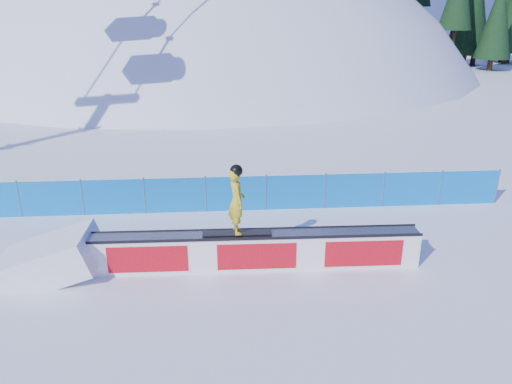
{
  "coord_description": "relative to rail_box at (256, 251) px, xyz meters",
  "views": [
    {
      "loc": [
        1.54,
        -10.91,
        6.68
      ],
      "look_at": [
        2.53,
        2.66,
        1.37
      ],
      "focal_mm": 35.0,
      "sensor_mm": 36.0,
      "label": 1
    }
  ],
  "objects": [
    {
      "name": "ground",
      "position": [
        -2.39,
        -0.65,
        -0.51
      ],
      "size": [
        160.0,
        160.0,
        0.0
      ],
      "primitive_type": "plane",
      "color": "white",
      "rests_on": "ground"
    },
    {
      "name": "snow_hill",
      "position": [
        -2.39,
        41.35,
        -18.51
      ],
      "size": [
        64.0,
        64.0,
        64.0
      ],
      "color": "white",
      "rests_on": "ground"
    },
    {
      "name": "safety_fence",
      "position": [
        -2.39,
        3.85,
        0.1
      ],
      "size": [
        22.05,
        0.05,
        1.3
      ],
      "color": "blue",
      "rests_on": "ground"
    },
    {
      "name": "rail_box",
      "position": [
        0.0,
        0.0,
        0.0
      ],
      "size": [
        8.57,
        0.75,
        1.03
      ],
      "rotation": [
        0.0,
        0.0,
        -0.02
      ],
      "color": "white",
      "rests_on": "ground"
    },
    {
      "name": "snow_ramp",
      "position": [
        -5.35,
        0.09,
        -0.51
      ],
      "size": [
        2.66,
        1.69,
        1.64
      ],
      "primitive_type": null,
      "rotation": [
        0.0,
        -0.31,
        -0.02
      ],
      "color": "white",
      "rests_on": "ground"
    },
    {
      "name": "snowboarder",
      "position": [
        -0.49,
        0.01,
        1.43
      ],
      "size": [
        1.78,
        0.69,
        1.86
      ],
      "rotation": [
        0.0,
        0.0,
        1.74
      ],
      "color": "black",
      "rests_on": "rail_box"
    }
  ]
}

